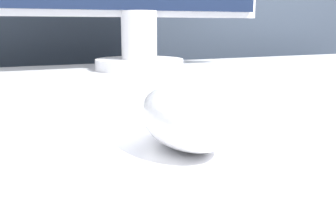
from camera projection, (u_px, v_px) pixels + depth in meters
partition_panel at (58, 108)px, 0.99m from camera, size 5.00×0.03×1.21m
computer_mouse_near at (186, 116)px, 0.27m from camera, size 0.06×0.10×0.04m
keyboard at (39, 101)px, 0.38m from camera, size 0.47×0.20×0.02m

